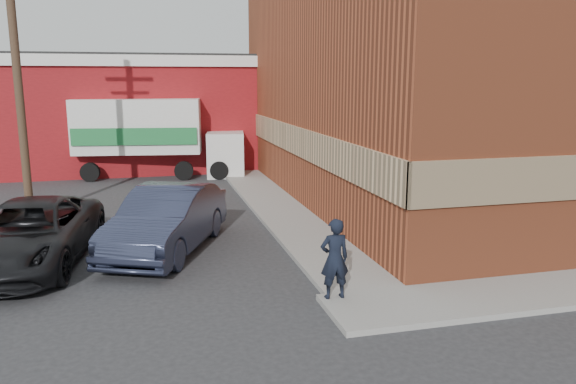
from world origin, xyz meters
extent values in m
plane|color=#28282B|center=(0.00, 0.00, 0.00)|extent=(90.00, 90.00, 0.00)
cube|color=#9A4527|center=(8.50, 9.00, 4.50)|extent=(14.00, 18.00, 9.00)
cube|color=#DAB586|center=(1.46, 9.00, 2.30)|extent=(0.08, 18.16, 1.00)
cube|color=gray|center=(0.60, 9.00, 0.06)|extent=(1.80, 18.00, 0.12)
cube|color=maroon|center=(-6.00, 20.00, 2.50)|extent=(16.00, 8.00, 5.00)
cube|color=silver|center=(-6.00, 20.00, 5.25)|extent=(16.30, 8.30, 0.50)
cube|color=black|center=(-6.00, 20.00, 5.55)|extent=(16.00, 8.00, 0.10)
cylinder|color=#463023|center=(-7.50, 9.00, 4.50)|extent=(0.26, 0.26, 9.00)
imported|color=black|center=(-0.20, -0.25, 0.94)|extent=(0.61, 0.41, 1.64)
imported|color=#2B3048|center=(-3.29, 4.16, 0.85)|extent=(3.69, 5.43, 1.69)
imported|color=black|center=(-6.57, 3.84, 0.78)|extent=(3.35, 5.89, 1.55)
cube|color=silver|center=(-4.00, 16.00, 2.37)|extent=(5.84, 3.05, 2.41)
cube|color=#1D6E36|center=(-4.17, 14.89, 1.99)|extent=(5.32, 0.84, 0.74)
cube|color=silver|center=(-0.43, 15.45, 1.02)|extent=(1.96, 2.27, 2.04)
cylinder|color=black|center=(-6.16, 15.40, 0.42)|extent=(0.87, 0.40, 0.83)
cylinder|color=black|center=(-5.87, 17.23, 0.42)|extent=(0.87, 0.40, 0.83)
cylinder|color=black|center=(-2.13, 14.77, 0.42)|extent=(0.87, 0.40, 0.83)
cylinder|color=black|center=(-1.84, 16.60, 0.42)|extent=(0.87, 0.40, 0.83)
cylinder|color=black|center=(-0.57, 14.53, 0.42)|extent=(0.87, 0.40, 0.83)
cylinder|color=black|center=(-0.28, 16.36, 0.42)|extent=(0.87, 0.40, 0.83)
camera|label=1|loc=(-3.75, -10.37, 4.46)|focal=35.00mm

